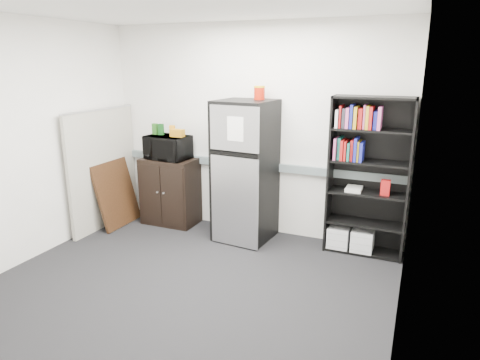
{
  "coord_description": "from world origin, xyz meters",
  "views": [
    {
      "loc": [
        2.03,
        -3.39,
        2.21
      ],
      "look_at": [
        0.2,
        0.9,
        0.92
      ],
      "focal_mm": 32.0,
      "sensor_mm": 36.0,
      "label": 1
    }
  ],
  "objects_px": {
    "microwave": "(168,147)",
    "refrigerator": "(245,171)",
    "cabinet": "(170,191)",
    "bookshelf": "(367,173)",
    "cubicle_partition": "(103,168)"
  },
  "relations": [
    {
      "from": "cabinet",
      "to": "cubicle_partition",
      "type": "bearing_deg",
      "value": -151.78
    },
    {
      "from": "refrigerator",
      "to": "cabinet",
      "type": "bearing_deg",
      "value": -178.58
    },
    {
      "from": "cubicle_partition",
      "to": "cabinet",
      "type": "distance_m",
      "value": 0.96
    },
    {
      "from": "microwave",
      "to": "refrigerator",
      "type": "bearing_deg",
      "value": 1.15
    },
    {
      "from": "cabinet",
      "to": "refrigerator",
      "type": "bearing_deg",
      "value": -3.93
    },
    {
      "from": "bookshelf",
      "to": "microwave",
      "type": "xyz_separation_m",
      "value": [
        -2.62,
        -0.08,
        0.12
      ]
    },
    {
      "from": "bookshelf",
      "to": "cabinet",
      "type": "xyz_separation_m",
      "value": [
        -2.62,
        -0.07,
        -0.51
      ]
    },
    {
      "from": "microwave",
      "to": "refrigerator",
      "type": "distance_m",
      "value": 1.19
    },
    {
      "from": "bookshelf",
      "to": "cabinet",
      "type": "height_order",
      "value": "bookshelf"
    },
    {
      "from": "cubicle_partition",
      "to": "refrigerator",
      "type": "relative_size",
      "value": 0.91
    },
    {
      "from": "cubicle_partition",
      "to": "microwave",
      "type": "height_order",
      "value": "cubicle_partition"
    },
    {
      "from": "cabinet",
      "to": "microwave",
      "type": "distance_m",
      "value": 0.63
    },
    {
      "from": "bookshelf",
      "to": "microwave",
      "type": "distance_m",
      "value": 2.63
    },
    {
      "from": "refrigerator",
      "to": "cubicle_partition",
      "type": "bearing_deg",
      "value": -164.74
    },
    {
      "from": "cabinet",
      "to": "microwave",
      "type": "bearing_deg",
      "value": -90.0
    }
  ]
}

